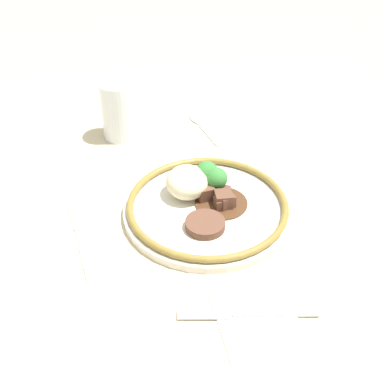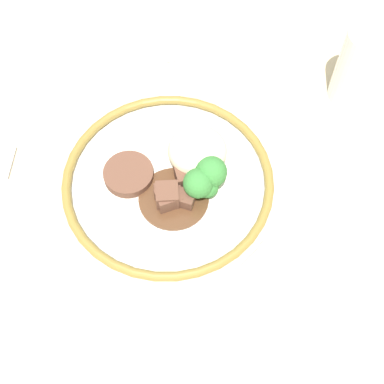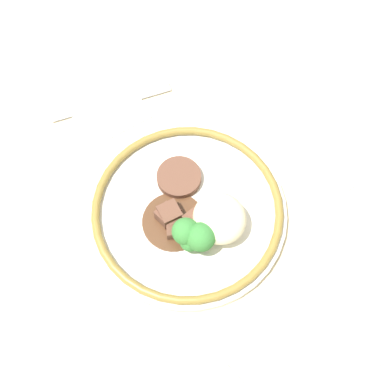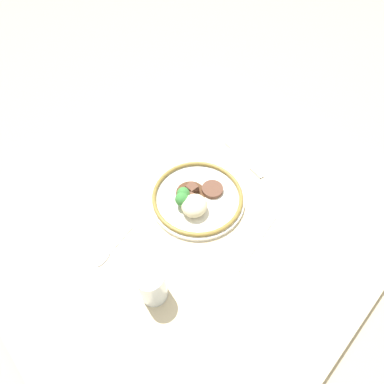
# 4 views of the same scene
# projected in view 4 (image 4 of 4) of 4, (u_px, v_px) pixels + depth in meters

# --- Properties ---
(ground_plane) EXTENTS (8.00, 8.00, 0.00)m
(ground_plane) POSITION_uv_depth(u_px,v_px,m) (202.00, 213.00, 0.93)
(ground_plane) COLOR tan
(dining_table) EXTENTS (1.18, 0.99, 0.04)m
(dining_table) POSITION_uv_depth(u_px,v_px,m) (203.00, 209.00, 0.91)
(dining_table) COLOR beige
(dining_table) RESTS_ON ground
(napkin) EXTENTS (0.13, 0.11, 0.00)m
(napkin) POSITION_uv_depth(u_px,v_px,m) (242.00, 156.00, 1.02)
(napkin) COLOR white
(napkin) RESTS_ON dining_table
(plate) EXTENTS (0.29, 0.29, 0.07)m
(plate) POSITION_uv_depth(u_px,v_px,m) (196.00, 198.00, 0.89)
(plate) COLOR silver
(plate) RESTS_ON dining_table
(juice_glass) EXTENTS (0.07, 0.07, 0.12)m
(juice_glass) POSITION_uv_depth(u_px,v_px,m) (152.00, 286.00, 0.70)
(juice_glass) COLOR #F4AD19
(juice_glass) RESTS_ON dining_table
(fork) EXTENTS (0.04, 0.19, 0.00)m
(fork) POSITION_uv_depth(u_px,v_px,m) (247.00, 162.00, 1.00)
(fork) COLOR #B7B7BC
(fork) RESTS_ON napkin
(knife) EXTENTS (0.21, 0.04, 0.00)m
(knife) POSITION_uv_depth(u_px,v_px,m) (256.00, 244.00, 0.82)
(knife) COLOR #B7B7BC
(knife) RESTS_ON dining_table
(spoon) EXTENTS (0.14, 0.05, 0.01)m
(spoon) POSITION_uv_depth(u_px,v_px,m) (108.00, 254.00, 0.80)
(spoon) COLOR #B7B7BC
(spoon) RESTS_ON dining_table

